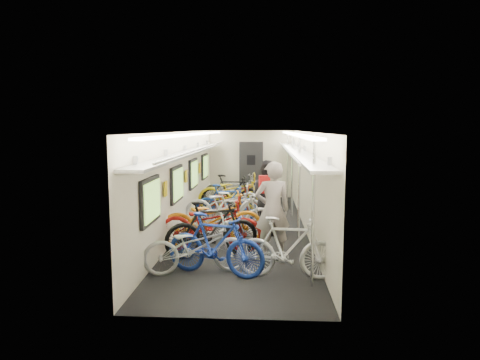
# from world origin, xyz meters

# --- Properties ---
(train_car_shell) EXTENTS (10.00, 10.00, 10.00)m
(train_car_shell) POSITION_xyz_m (-0.36, 0.71, 1.66)
(train_car_shell) COLOR black
(train_car_shell) RESTS_ON ground
(bicycle_0) EXTENTS (1.91, 1.05, 0.95)m
(bicycle_0) POSITION_xyz_m (-0.66, -3.28, 0.48)
(bicycle_0) COLOR #AFB0B4
(bicycle_0) RESTS_ON ground
(bicycle_1) EXTENTS (1.85, 1.03, 1.07)m
(bicycle_1) POSITION_xyz_m (-0.33, -3.34, 0.53)
(bicycle_1) COLOR #19349A
(bicycle_1) RESTS_ON ground
(bicycle_2) EXTENTS (2.13, 0.82, 1.11)m
(bicycle_2) POSITION_xyz_m (-0.59, -1.94, 0.55)
(bicycle_2) COLOR maroon
(bicycle_2) RESTS_ON ground
(bicycle_3) EXTENTS (1.91, 1.13, 1.11)m
(bicycle_3) POSITION_xyz_m (-0.51, -2.31, 0.55)
(bicycle_3) COLOR black
(bicycle_3) RESTS_ON ground
(bicycle_4) EXTENTS (2.30, 1.19, 1.15)m
(bicycle_4) POSITION_xyz_m (-0.61, -1.54, 0.58)
(bicycle_4) COLOR orange
(bicycle_4) RESTS_ON ground
(bicycle_5) EXTENTS (1.88, 0.98, 1.08)m
(bicycle_5) POSITION_xyz_m (-0.15, -0.93, 0.54)
(bicycle_5) COLOR #B8B8BA
(bicycle_5) RESTS_ON ground
(bicycle_6) EXTENTS (2.08, 0.77, 1.09)m
(bicycle_6) POSITION_xyz_m (-0.49, 0.28, 0.54)
(bicycle_6) COLOR #B4B5B9
(bicycle_6) RESTS_ON ground
(bicycle_7) EXTENTS (1.67, 0.50, 1.00)m
(bicycle_7) POSITION_xyz_m (-0.54, 0.91, 0.50)
(bicycle_7) COLOR navy
(bicycle_7) RESTS_ON ground
(bicycle_8) EXTENTS (1.98, 1.18, 0.99)m
(bicycle_8) POSITION_xyz_m (-0.44, 0.80, 0.49)
(bicycle_8) COLOR maroon
(bicycle_8) RESTS_ON ground
(bicycle_9) EXTENTS (1.88, 0.66, 1.11)m
(bicycle_9) POSITION_xyz_m (-0.51, 2.26, 0.55)
(bicycle_9) COLOR black
(bicycle_9) RESTS_ON ground
(bicycle_10) EXTENTS (2.23, 0.88, 1.15)m
(bicycle_10) POSITION_xyz_m (-0.39, 2.24, 0.58)
(bicycle_10) COLOR gold
(bicycle_10) RESTS_ON ground
(bicycle_11) EXTENTS (1.77, 0.66, 1.04)m
(bicycle_11) POSITION_xyz_m (0.89, -3.44, 0.52)
(bicycle_11) COLOR silver
(bicycle_11) RESTS_ON ground
(bicycle_12) EXTENTS (2.18, 1.17, 1.09)m
(bicycle_12) POSITION_xyz_m (-0.46, 3.07, 0.54)
(bicycle_12) COLOR slate
(bicycle_12) RESTS_ON ground
(bicycle_14) EXTENTS (1.78, 0.88, 0.89)m
(bicycle_14) POSITION_xyz_m (-0.33, 3.78, 0.45)
(bicycle_14) COLOR slate
(bicycle_14) RESTS_ON ground
(passenger_near) EXTENTS (0.75, 0.56, 1.86)m
(passenger_near) POSITION_xyz_m (0.65, -2.25, 0.93)
(passenger_near) COLOR gray
(passenger_near) RESTS_ON ground
(passenger_mid) EXTENTS (1.07, 1.03, 1.74)m
(passenger_mid) POSITION_xyz_m (0.55, -0.36, 0.87)
(passenger_mid) COLOR black
(passenger_mid) RESTS_ON ground
(backpack) EXTENTS (0.27, 0.17, 0.38)m
(backpack) POSITION_xyz_m (0.50, -1.15, 1.28)
(backpack) COLOR #B71312
(backpack) RESTS_ON passenger_near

